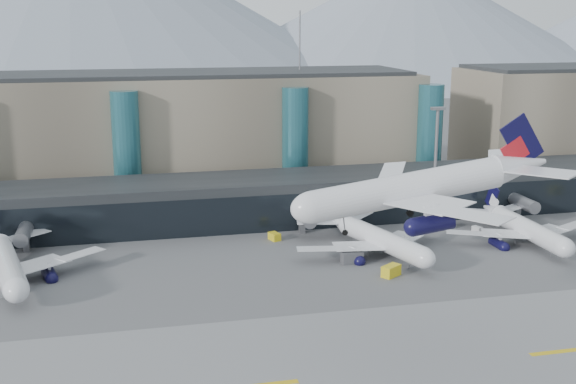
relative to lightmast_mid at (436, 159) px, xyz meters
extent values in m
plane|color=#515154|center=(-30.00, -48.00, -14.42)|extent=(900.00, 900.00, 0.00)
cube|color=slate|center=(-30.00, -63.00, -14.40)|extent=(400.00, 40.00, 0.04)
cube|color=gold|center=(-10.00, -63.00, -14.37)|extent=(8.00, 1.00, 0.02)
cube|color=black|center=(-30.00, 10.00, -9.42)|extent=(170.00, 18.00, 10.00)
cube|color=black|center=(-30.00, 1.10, -10.42)|extent=(170.00, 0.40, 8.00)
cylinder|color=slate|center=(-85.00, -1.00, -10.22)|extent=(2.80, 14.00, 2.80)
cube|color=slate|center=(-85.00, -1.00, -13.22)|extent=(1.20, 1.20, 2.40)
cylinder|color=slate|center=(-30.00, -1.00, -10.22)|extent=(2.80, 14.00, 2.80)
cube|color=slate|center=(-30.00, -1.00, -13.22)|extent=(1.20, 1.20, 2.40)
cylinder|color=slate|center=(20.00, -1.00, -10.22)|extent=(2.80, 14.00, 2.80)
cube|color=slate|center=(20.00, -1.00, -13.22)|extent=(1.20, 1.20, 2.40)
cube|color=gray|center=(-55.00, 42.00, 0.58)|extent=(130.00, 30.00, 30.00)
cube|color=black|center=(-55.00, 42.00, 16.08)|extent=(123.50, 28.00, 1.00)
cylinder|color=#286571|center=(-65.00, 26.00, -0.42)|extent=(6.40, 6.40, 28.00)
cylinder|color=#286571|center=(-25.00, 26.00, -0.42)|extent=(6.40, 6.40, 28.00)
cylinder|color=#286571|center=(10.00, 26.00, -0.42)|extent=(6.40, 6.40, 28.00)
cylinder|color=slate|center=(-20.00, 42.00, 23.58)|extent=(0.40, 0.40, 16.00)
cone|color=gray|center=(-90.00, 332.00, 40.58)|extent=(400.00, 400.00, 110.00)
cone|color=gray|center=(130.00, 332.00, 28.08)|extent=(340.00, 340.00, 85.00)
cylinder|color=slate|center=(0.00, 0.00, -1.92)|extent=(0.70, 0.70, 25.00)
cube|color=slate|center=(0.00, 0.00, 10.88)|extent=(3.00, 1.20, 0.60)
cylinder|color=silver|center=(-29.57, -60.42, 10.28)|extent=(24.30, 4.21, 4.02)
ellipsoid|color=silver|center=(-41.71, -60.33, 10.28)|extent=(5.66, 4.06, 4.02)
cone|color=silver|center=(-13.97, -60.54, 10.48)|extent=(6.96, 4.07, 4.02)
cube|color=silver|center=(-27.90, -69.10, 9.61)|extent=(12.57, 18.22, 0.20)
cylinder|color=black|center=(-29.28, -67.01, 7.56)|extent=(4.87, 2.25, 2.21)
cube|color=silver|center=(-14.01, -65.39, 10.68)|extent=(7.25, 9.60, 0.16)
cube|color=silver|center=(-27.77, -51.77, 9.61)|extent=(12.77, 18.19, 0.20)
cylinder|color=black|center=(-29.18, -53.84, 7.56)|extent=(4.87, 2.25, 2.21)
cube|color=silver|center=(-13.93, -55.68, 10.68)|extent=(7.34, 9.58, 0.16)
cube|color=black|center=(-13.62, -60.54, 13.70)|extent=(6.01, 0.29, 7.08)
cube|color=#AB151C|center=(-14.66, -60.53, 12.49)|extent=(4.02, 0.31, 3.87)
cylinder|color=slate|center=(-38.07, -60.36, 7.66)|extent=(0.16, 0.16, 3.22)
cylinder|color=black|center=(-38.07, -60.36, 6.25)|extent=(0.72, 0.26, 0.71)
cylinder|color=black|center=(-28.55, -62.84, 6.25)|extent=(0.92, 0.36, 0.92)
cylinder|color=black|center=(-28.51, -58.01, 6.25)|extent=(0.92, 0.36, 0.92)
cylinder|color=silver|center=(-86.32, -17.00, -9.87)|extent=(9.76, 24.93, 4.09)
ellipsoid|color=silver|center=(-83.42, -28.99, -9.87)|extent=(5.32, 6.52, 4.09)
cube|color=silver|center=(-78.17, -13.22, -10.54)|extent=(17.50, 15.67, 0.20)
cylinder|color=black|center=(-79.89, -15.09, -12.62)|extent=(3.34, 5.32, 2.25)
cube|color=silver|center=(-85.24, -0.43, -9.46)|extent=(9.19, 8.71, 0.16)
cylinder|color=slate|center=(-84.29, -25.39, -12.52)|extent=(0.17, 0.17, 3.27)
cylinder|color=black|center=(-84.29, -25.39, -13.95)|extent=(0.42, 0.77, 0.73)
cylinder|color=black|center=(-84.18, -15.40, -13.95)|extent=(0.57, 0.99, 0.93)
cylinder|color=silver|center=(-19.49, -17.00, -10.05)|extent=(10.42, 23.80, 3.92)
ellipsoid|color=silver|center=(-16.17, -28.35, -10.05)|extent=(5.30, 6.37, 3.92)
cone|color=silver|center=(-23.77, -2.41, -9.86)|extent=(5.66, 7.59, 3.92)
cube|color=silver|center=(-11.87, -13.00, -10.70)|extent=(16.48, 15.47, 0.20)
cylinder|color=black|center=(-13.43, -14.87, -12.70)|extent=(3.40, 5.15, 2.16)
cube|color=silver|center=(-19.23, -1.08, -9.66)|extent=(8.64, 8.56, 0.16)
cube|color=silver|center=(-28.07, -17.76, -10.70)|extent=(17.56, 8.22, 0.20)
cylinder|color=black|center=(-25.75, -18.48, -12.70)|extent=(3.40, 5.15, 2.16)
cube|color=silver|center=(-28.31, -3.74, -9.66)|extent=(9.29, 5.08, 0.16)
cube|color=slate|center=(-23.87, -2.09, -6.72)|extent=(1.87, 5.68, 6.90)
cube|color=silver|center=(-23.58, -3.06, -7.90)|extent=(1.36, 3.83, 3.77)
cylinder|color=slate|center=(-17.17, -24.94, -12.60)|extent=(0.16, 0.16, 3.14)
cylinder|color=black|center=(-17.17, -24.94, -13.97)|extent=(0.43, 0.74, 0.70)
cylinder|color=black|center=(-17.52, -15.37, -13.97)|extent=(0.59, 0.96, 0.89)
cylinder|color=black|center=(-22.04, -16.69, -13.97)|extent=(0.59, 0.96, 0.89)
cylinder|color=silver|center=(11.95, -17.00, -10.15)|extent=(3.91, 23.12, 3.83)
ellipsoid|color=silver|center=(11.99, -28.56, -10.15)|extent=(3.85, 5.37, 3.83)
cone|color=silver|center=(11.89, -2.15, -9.96)|extent=(3.85, 6.62, 3.83)
cube|color=silver|center=(20.19, -15.32, -10.78)|extent=(17.32, 12.11, 0.19)
cylinder|color=black|center=(18.22, -16.65, -12.74)|extent=(2.12, 4.63, 2.11)
cube|color=silver|center=(16.51, -2.13, -9.77)|extent=(9.12, 6.97, 0.15)
cube|color=silver|center=(3.69, -15.38, -10.78)|extent=(17.34, 12.01, 0.19)
cylinder|color=black|center=(5.67, -16.70, -12.74)|extent=(2.12, 4.63, 2.11)
cube|color=silver|center=(7.27, -2.17, -9.77)|extent=(9.13, 6.92, 0.15)
cube|color=black|center=(11.89, -1.82, -6.90)|extent=(0.25, 5.72, 6.74)
cube|color=silver|center=(11.89, -2.81, -8.05)|extent=(0.28, 3.83, 3.68)
cylinder|color=slate|center=(11.98, -25.09, -12.64)|extent=(0.16, 0.16, 3.06)
cylinder|color=black|center=(11.98, -25.09, -13.98)|extent=(0.25, 0.68, 0.68)
cylinder|color=black|center=(14.24, -16.00, -13.98)|extent=(0.34, 0.87, 0.87)
cylinder|color=black|center=(9.65, -16.02, -13.98)|extent=(0.34, 0.87, 0.87)
cube|color=#BEBEBE|center=(-85.82, -24.39, -13.40)|extent=(4.13, 3.26, 2.04)
cube|color=gold|center=(-36.68, -4.67, -13.65)|extent=(2.40, 3.04, 1.53)
cube|color=#48484C|center=(-25.71, -21.77, -13.34)|extent=(3.95, 2.15, 2.17)
cube|color=#BEBEBE|center=(1.08, -4.86, -13.62)|extent=(3.13, 2.93, 1.60)
cube|color=#BEBEBE|center=(6.22, -8.70, -13.82)|extent=(1.86, 2.36, 1.21)
cube|color=gold|center=(-21.19, -30.00, -13.43)|extent=(4.00, 3.55, 1.97)
camera|label=1|loc=(-65.53, -142.14, 29.29)|focal=45.00mm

